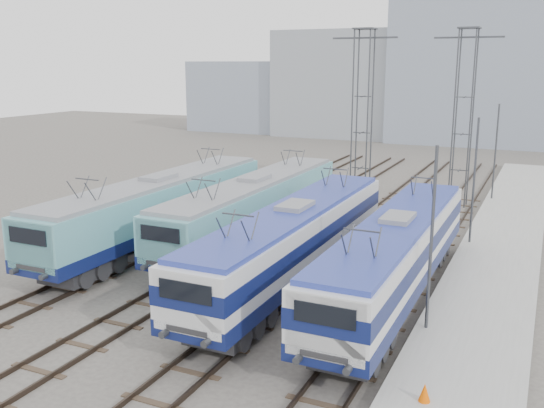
{
  "coord_description": "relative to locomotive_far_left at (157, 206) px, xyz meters",
  "views": [
    {
      "loc": [
        12.13,
        -19.01,
        9.72
      ],
      "look_at": [
        0.06,
        7.0,
        3.05
      ],
      "focal_mm": 40.0,
      "sensor_mm": 36.0,
      "label": 1
    }
  ],
  "objects": [
    {
      "name": "ground",
      "position": [
        6.75,
        -7.04,
        -2.26
      ],
      "size": [
        160.0,
        160.0,
        0.0
      ],
      "primitive_type": "plane",
      "color": "#514C47"
    },
    {
      "name": "platform",
      "position": [
        16.95,
        0.96,
        -2.11
      ],
      "size": [
        4.0,
        70.0,
        0.3
      ],
      "primitive_type": "cube",
      "color": "#9E9E99",
      "rests_on": "ground"
    },
    {
      "name": "locomotive_far_left",
      "position": [
        0.0,
        0.0,
        0.0
      ],
      "size": [
        2.88,
        18.17,
        3.42
      ],
      "color": "#0F184C",
      "rests_on": "ground"
    },
    {
      "name": "mast_front",
      "position": [
        15.35,
        -5.04,
        1.24
      ],
      "size": [
        0.12,
        0.12,
        7.0
      ],
      "primitive_type": "cylinder",
      "color": "#3F4247",
      "rests_on": "ground"
    },
    {
      "name": "building_west",
      "position": [
        -7.25,
        54.96,
        4.74
      ],
      "size": [
        18.0,
        12.0,
        14.0
      ],
      "primitive_type": "cube",
      "color": "#8D939C",
      "rests_on": "ground"
    },
    {
      "name": "catenary_tower_east",
      "position": [
        13.25,
        16.96,
        4.38
      ],
      "size": [
        4.5,
        1.2,
        12.0
      ],
      "color": "#3F4247",
      "rests_on": "ground"
    },
    {
      "name": "catenary_tower_west",
      "position": [
        6.75,
        14.96,
        4.38
      ],
      "size": [
        4.5,
        1.2,
        12.0
      ],
      "color": "#3F4247",
      "rests_on": "ground"
    },
    {
      "name": "mast_rear",
      "position": [
        15.35,
        18.96,
        1.24
      ],
      "size": [
        0.12,
        0.12,
        7.0
      ],
      "primitive_type": "cylinder",
      "color": "#3F4247",
      "rests_on": "ground"
    },
    {
      "name": "building_center",
      "position": [
        10.75,
        54.96,
        6.74
      ],
      "size": [
        22.0,
        14.0,
        18.0
      ],
      "primitive_type": "cube",
      "color": "#858FA2",
      "rests_on": "ground"
    },
    {
      "name": "safety_cone",
      "position": [
        16.27,
        -10.09,
        -1.69
      ],
      "size": [
        0.34,
        0.34,
        0.55
      ],
      "primitive_type": "cone",
      "color": "#EE5700",
      "rests_on": "platform"
    },
    {
      "name": "locomotive_center_right",
      "position": [
        9.0,
        -2.55,
        -0.02
      ],
      "size": [
        2.78,
        17.57,
        3.3
      ],
      "color": "#0F184C",
      "rests_on": "ground"
    },
    {
      "name": "building_far_west",
      "position": [
        -23.25,
        54.96,
        2.74
      ],
      "size": [
        14.0,
        10.0,
        10.0
      ],
      "primitive_type": "cube",
      "color": "#858FA2",
      "rests_on": "ground"
    },
    {
      "name": "locomotive_center_left",
      "position": [
        4.5,
        2.5,
        -0.06
      ],
      "size": [
        2.79,
        17.61,
        3.31
      ],
      "color": "#0F184C",
      "rests_on": "ground"
    },
    {
      "name": "locomotive_far_right",
      "position": [
        13.5,
        -2.48,
        -0.06
      ],
      "size": [
        2.72,
        17.18,
        3.23
      ],
      "color": "#0F184C",
      "rests_on": "ground"
    },
    {
      "name": "mast_mid",
      "position": [
        15.35,
        6.96,
        1.24
      ],
      "size": [
        0.12,
        0.12,
        7.0
      ],
      "primitive_type": "cylinder",
      "color": "#3F4247",
      "rests_on": "ground"
    }
  ]
}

